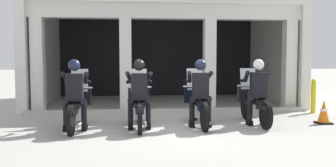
{
  "coord_description": "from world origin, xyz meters",
  "views": [
    {
      "loc": [
        -0.85,
        -7.94,
        1.61
      ],
      "look_at": [
        0.0,
        0.51,
        0.99
      ],
      "focal_mm": 37.52,
      "sensor_mm": 36.0,
      "label": 1
    }
  ],
  "objects": [
    {
      "name": "bollard_kerbside",
      "position": [
        4.42,
        1.81,
        0.5
      ],
      "size": [
        0.14,
        0.14,
        1.01
      ],
      "color": "yellow",
      "rests_on": "ground"
    },
    {
      "name": "motorcycle_far_right",
      "position": [
        2.13,
        0.45,
        0.5
      ],
      "size": [
        0.62,
        2.04,
        1.35
      ],
      "rotation": [
        0.0,
        0.0,
        0.17
      ],
      "color": "black",
      "rests_on": "ground"
    },
    {
      "name": "police_officer_far_right",
      "position": [
        2.13,
        0.16,
        0.94
      ],
      "size": [
        0.63,
        0.61,
        1.58
      ],
      "rotation": [
        0.0,
        0.0,
        0.17
      ],
      "color": "black",
      "rests_on": "ground"
    },
    {
      "name": "ground_plane",
      "position": [
        0.0,
        3.0,
        0.0
      ],
      "size": [
        80.0,
        80.0,
        0.0
      ],
      "primitive_type": "plane",
      "color": "#A8A59E"
    },
    {
      "name": "motorcycle_far_left",
      "position": [
        -2.13,
        0.22,
        0.5
      ],
      "size": [
        0.62,
        2.04,
        1.35
      ],
      "rotation": [
        0.0,
        0.0,
        0.25
      ],
      "color": "black",
      "rests_on": "ground"
    },
    {
      "name": "police_officer_center_right",
      "position": [
        0.71,
        0.07,
        0.94
      ],
      "size": [
        0.63,
        0.61,
        1.58
      ],
      "rotation": [
        0.0,
        0.0,
        0.17
      ],
      "color": "black",
      "rests_on": "ground"
    },
    {
      "name": "traffic_cone_flank",
      "position": [
        3.81,
        0.16,
        0.29
      ],
      "size": [
        0.34,
        0.34,
        0.59
      ],
      "color": "black",
      "rests_on": "ground"
    },
    {
      "name": "police_officer_center_left",
      "position": [
        -0.71,
        -0.05,
        0.94
      ],
      "size": [
        0.63,
        0.61,
        1.58
      ],
      "rotation": [
        0.0,
        0.0,
        0.12
      ],
      "color": "black",
      "rests_on": "ground"
    },
    {
      "name": "motorcycle_center_right",
      "position": [
        0.71,
        0.35,
        0.5
      ],
      "size": [
        0.62,
        2.04,
        1.35
      ],
      "rotation": [
        0.0,
        0.0,
        0.17
      ],
      "color": "black",
      "rests_on": "ground"
    },
    {
      "name": "police_officer_far_left",
      "position": [
        -2.13,
        -0.07,
        0.94
      ],
      "size": [
        0.63,
        0.61,
        1.58
      ],
      "rotation": [
        0.0,
        0.0,
        0.25
      ],
      "color": "black",
      "rests_on": "ground"
    },
    {
      "name": "motorcycle_center_left",
      "position": [
        -0.71,
        0.23,
        0.5
      ],
      "size": [
        0.62,
        2.04,
        1.35
      ],
      "rotation": [
        0.0,
        0.0,
        0.12
      ],
      "color": "black",
      "rests_on": "ground"
    },
    {
      "name": "station_building",
      "position": [
        0.22,
        5.29,
        2.13
      ],
      "size": [
        8.8,
        5.11,
        3.39
      ],
      "color": "black",
      "rests_on": "ground"
    },
    {
      "name": "kerb_strip",
      "position": [
        0.22,
        2.22,
        0.06
      ],
      "size": [
        8.3,
        0.24,
        0.12
      ],
      "primitive_type": "cube",
      "color": "#B7B5AD",
      "rests_on": "ground"
    }
  ]
}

